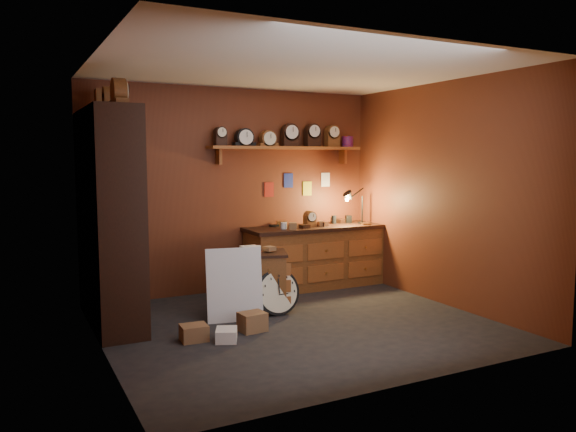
# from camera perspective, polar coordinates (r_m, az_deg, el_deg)

# --- Properties ---
(floor) EXTENTS (4.00, 4.00, 0.00)m
(floor) POSITION_cam_1_polar(r_m,az_deg,el_deg) (6.15, 0.99, -10.98)
(floor) COLOR black
(floor) RESTS_ON ground
(room_shell) EXTENTS (4.02, 3.62, 2.71)m
(room_shell) POSITION_cam_1_polar(r_m,az_deg,el_deg) (6.00, 0.91, 5.29)
(room_shell) COLOR maroon
(room_shell) RESTS_ON ground
(shelving_unit) EXTENTS (0.47, 1.60, 2.58)m
(shelving_unit) POSITION_cam_1_polar(r_m,az_deg,el_deg) (6.27, -18.00, 0.75)
(shelving_unit) COLOR black
(shelving_unit) RESTS_ON ground
(workbench) EXTENTS (1.96, 0.66, 1.36)m
(workbench) POSITION_cam_1_polar(r_m,az_deg,el_deg) (7.79, 2.75, -3.77)
(workbench) COLOR brown
(workbench) RESTS_ON ground
(low_cabinet) EXTENTS (0.75, 0.69, 0.78)m
(low_cabinet) POSITION_cam_1_polar(r_m,az_deg,el_deg) (6.63, -2.82, -6.34)
(low_cabinet) COLOR brown
(low_cabinet) RESTS_ON ground
(big_round_clock) EXTENTS (0.53, 0.17, 0.53)m
(big_round_clock) POSITION_cam_1_polar(r_m,az_deg,el_deg) (6.46, -1.08, -7.74)
(big_round_clock) COLOR black
(big_round_clock) RESTS_ON ground
(white_panel) EXTENTS (0.64, 0.29, 0.82)m
(white_panel) POSITION_cam_1_polar(r_m,az_deg,el_deg) (6.34, -5.42, -10.47)
(white_panel) COLOR silver
(white_panel) RESTS_ON ground
(mini_fridge) EXTENTS (0.57, 0.60, 0.46)m
(mini_fridge) POSITION_cam_1_polar(r_m,az_deg,el_deg) (7.10, -4.26, -6.77)
(mini_fridge) COLOR silver
(mini_fridge) RESTS_ON ground
(floor_box_a) EXTENTS (0.27, 0.23, 0.16)m
(floor_box_a) POSITION_cam_1_polar(r_m,az_deg,el_deg) (5.70, -9.53, -11.62)
(floor_box_a) COLOR brown
(floor_box_a) RESTS_ON ground
(floor_box_b) EXTENTS (0.28, 0.30, 0.12)m
(floor_box_b) POSITION_cam_1_polar(r_m,az_deg,el_deg) (5.65, -6.27, -11.92)
(floor_box_b) COLOR white
(floor_box_b) RESTS_ON ground
(floor_box_c) EXTENTS (0.28, 0.24, 0.20)m
(floor_box_c) POSITION_cam_1_polar(r_m,az_deg,el_deg) (5.92, -3.64, -10.67)
(floor_box_c) COLOR brown
(floor_box_c) RESTS_ON ground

